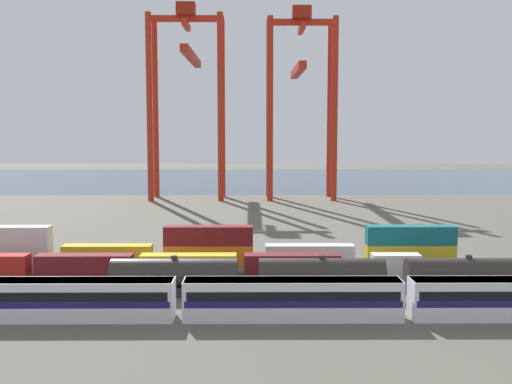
# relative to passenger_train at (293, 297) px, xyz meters

# --- Properties ---
(ground_plane) EXTENTS (420.00, 420.00, 0.00)m
(ground_plane) POSITION_rel_passenger_train_xyz_m (1.56, 59.06, -2.14)
(ground_plane) COLOR #5B564C
(harbour_water) EXTENTS (400.00, 110.00, 0.01)m
(harbour_water) POSITION_rel_passenger_train_xyz_m (1.56, 167.84, -2.14)
(harbour_water) COLOR #384C60
(harbour_water) RESTS_ON ground_plane
(passenger_train) EXTENTS (64.99, 3.14, 3.90)m
(passenger_train) POSITION_rel_passenger_train_xyz_m (0.00, 0.00, 0.00)
(passenger_train) COLOR silver
(passenger_train) RESTS_ON ground_plane
(freight_tank_row) EXTENTS (62.68, 3.04, 4.50)m
(freight_tank_row) POSITION_rel_passenger_train_xyz_m (11.93, 8.69, 0.00)
(freight_tank_row) COLOR #232326
(freight_tank_row) RESTS_ON ground_plane
(shipping_container_1) EXTENTS (12.10, 2.44, 2.60)m
(shipping_container_1) POSITION_rel_passenger_train_xyz_m (-25.03, 18.56, -0.84)
(shipping_container_1) COLOR maroon
(shipping_container_1) RESTS_ON ground_plane
(shipping_container_2) EXTENTS (12.10, 2.44, 2.60)m
(shipping_container_2) POSITION_rel_passenger_train_xyz_m (-11.92, 18.56, -0.84)
(shipping_container_2) COLOR gold
(shipping_container_2) RESTS_ON ground_plane
(shipping_container_3) EXTENTS (12.10, 2.44, 2.60)m
(shipping_container_3) POSITION_rel_passenger_train_xyz_m (1.19, 18.56, -0.84)
(shipping_container_3) COLOR maroon
(shipping_container_3) RESTS_ON ground_plane
(shipping_container_4) EXTENTS (6.04, 2.44, 2.60)m
(shipping_container_4) POSITION_rel_passenger_train_xyz_m (14.30, 18.56, -0.84)
(shipping_container_4) COLOR silver
(shipping_container_4) RESTS_ON ground_plane
(shipping_container_5) EXTENTS (12.10, 2.44, 2.60)m
(shipping_container_5) POSITION_rel_passenger_train_xyz_m (-37.39, 24.99, -0.84)
(shipping_container_5) COLOR silver
(shipping_container_5) RESTS_ON ground_plane
(shipping_container_6) EXTENTS (12.10, 2.44, 2.60)m
(shipping_container_6) POSITION_rel_passenger_train_xyz_m (-37.39, 24.99, 1.76)
(shipping_container_6) COLOR silver
(shipping_container_6) RESTS_ON shipping_container_5
(shipping_container_7) EXTENTS (12.10, 2.44, 2.60)m
(shipping_container_7) POSITION_rel_passenger_train_xyz_m (-23.60, 24.99, -0.84)
(shipping_container_7) COLOR gold
(shipping_container_7) RESTS_ON ground_plane
(shipping_container_8) EXTENTS (12.10, 2.44, 2.60)m
(shipping_container_8) POSITION_rel_passenger_train_xyz_m (-9.80, 24.99, -0.84)
(shipping_container_8) COLOR orange
(shipping_container_8) RESTS_ON ground_plane
(shipping_container_9) EXTENTS (12.10, 2.44, 2.60)m
(shipping_container_9) POSITION_rel_passenger_train_xyz_m (-9.80, 24.99, 1.76)
(shipping_container_9) COLOR maroon
(shipping_container_9) RESTS_ON shipping_container_8
(shipping_container_10) EXTENTS (12.10, 2.44, 2.60)m
(shipping_container_10) POSITION_rel_passenger_train_xyz_m (3.99, 24.99, -0.84)
(shipping_container_10) COLOR silver
(shipping_container_10) RESTS_ON ground_plane
(shipping_container_11) EXTENTS (12.10, 2.44, 2.60)m
(shipping_container_11) POSITION_rel_passenger_train_xyz_m (17.78, 24.99, -0.84)
(shipping_container_11) COLOR gold
(shipping_container_11) RESTS_ON ground_plane
(shipping_container_12) EXTENTS (12.10, 2.44, 2.60)m
(shipping_container_12) POSITION_rel_passenger_train_xyz_m (17.78, 24.99, 1.76)
(shipping_container_12) COLOR #146066
(shipping_container_12) RESTS_ON shipping_container_11
(gantry_crane_west) EXTENTS (19.48, 41.95, 50.41)m
(gantry_crane_west) POSITION_rel_passenger_train_xyz_m (-20.68, 108.07, 28.95)
(gantry_crane_west) COLOR red
(gantry_crane_west) RESTS_ON ground_plane
(gantry_crane_central) EXTENTS (17.94, 34.15, 49.56)m
(gantry_crane_central) POSITION_rel_passenger_train_xyz_m (8.98, 106.97, 27.38)
(gantry_crane_central) COLOR red
(gantry_crane_central) RESTS_ON ground_plane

